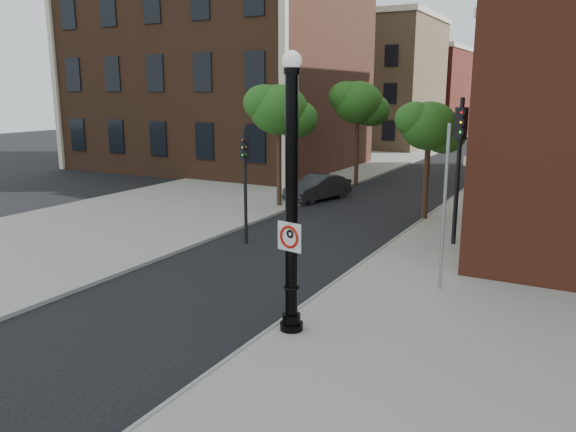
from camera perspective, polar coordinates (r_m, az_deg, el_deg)
The scene contains 16 objects.
ground at distance 14.20m, azimuth -9.19°, elevation -10.12°, with size 120.00×120.00×0.00m, color black.
sidewalk_right at distance 21.09m, azimuth 21.80°, elevation -3.11°, with size 8.00×60.00×0.12m, color gray.
sidewalk_left at distance 33.51m, azimuth -2.60°, elevation 3.35°, with size 10.00×50.00×0.12m, color gray.
curb_edge at distance 21.85m, azimuth 11.50°, elevation -1.90°, with size 0.10×60.00×0.14m, color gray.
victorian_building at distance 42.04m, azimuth -6.87°, elevation 17.03°, with size 18.60×14.60×17.95m.
bg_building_tan_a at distance 57.90m, azimuth 8.45°, elevation 13.03°, with size 12.00×12.00×12.00m, color #997853.
bg_building_red at distance 71.19m, azimuth 12.43°, elevation 11.97°, with size 12.00×12.00×10.00m, color maroon.
lamppost at distance 12.22m, azimuth 0.37°, elevation 0.53°, with size 0.53×0.53×6.26m.
no_parking_sign at distance 12.19m, azimuth 0.15°, elevation -2.10°, with size 0.64×0.16×0.64m.
parked_car at distance 28.60m, azimuth 3.05°, elevation 2.92°, with size 1.35×3.88×1.28m, color #28282D.
traffic_signal_left at distance 20.02m, azimuth -4.40°, elevation 4.99°, with size 0.33×0.37×4.17m.
traffic_signal_right at distance 20.26m, azimuth 17.04°, elevation 6.61°, with size 0.42×0.46×5.23m.
utility_pole at distance 15.56m, azimuth 15.58°, elevation 0.52°, with size 0.09×0.09×4.63m, color #999999.
street_tree_a at distance 26.26m, azimuth -0.81°, elevation 10.62°, with size 3.19×2.88×5.74m.
street_tree_b at distance 32.98m, azimuth 7.22°, elevation 11.27°, with size 3.32×3.00×5.99m.
street_tree_c at distance 24.20m, azimuth 14.23°, elevation 8.72°, with size 2.79×2.52×5.03m.
Camera 1 is at (8.15, -10.28, 5.45)m, focal length 35.00 mm.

